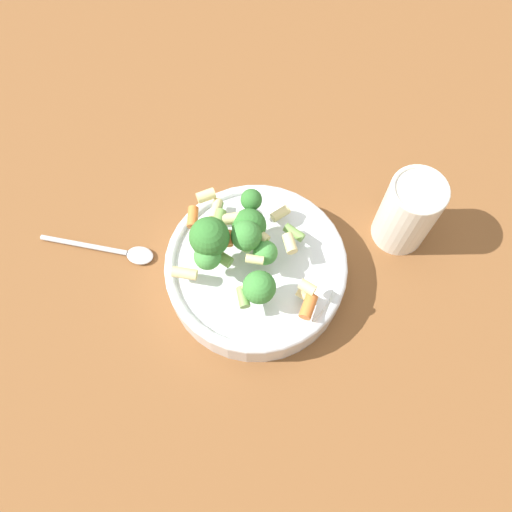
{
  "coord_description": "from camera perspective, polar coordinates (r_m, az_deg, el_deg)",
  "views": [
    {
      "loc": [
        0.02,
        -0.24,
        0.61
      ],
      "look_at": [
        0.0,
        0.0,
        0.07
      ],
      "focal_mm": 35.0,
      "sensor_mm": 36.0,
      "label": 1
    }
  ],
  "objects": [
    {
      "name": "bowl",
      "position": [
        0.63,
        0.0,
        -1.45
      ],
      "size": [
        0.23,
        0.23,
        0.05
      ],
      "color": "silver",
      "rests_on": "ground_plane"
    },
    {
      "name": "cup",
      "position": [
        0.66,
        17.0,
        4.89
      ],
      "size": [
        0.07,
        0.07,
        0.11
      ],
      "color": "silver",
      "rests_on": "ground_plane"
    },
    {
      "name": "spoon",
      "position": [
        0.69,
        -15.47,
        0.51
      ],
      "size": [
        0.16,
        0.03,
        0.01
      ],
      "rotation": [
        0.0,
        0.0,
        6.18
      ],
      "color": "silver",
      "rests_on": "ground_plane"
    },
    {
      "name": "pasta_salad",
      "position": [
        0.58,
        -2.02,
        1.26
      ],
      "size": [
        0.17,
        0.15,
        0.08
      ],
      "color": "#8CB766",
      "rests_on": "bowl"
    },
    {
      "name": "ground_plane",
      "position": [
        0.66,
        0.0,
        -2.35
      ],
      "size": [
        3.0,
        3.0,
        0.0
      ],
      "primitive_type": "plane",
      "color": "brown"
    }
  ]
}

